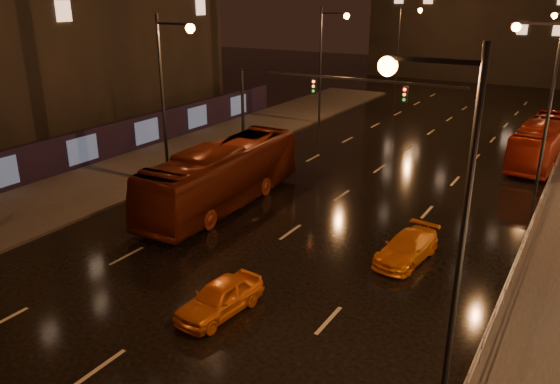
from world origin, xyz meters
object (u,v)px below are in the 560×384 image
Objects in this scene: bus_red at (223,175)px; taxi_far at (407,248)px; bus_curb at (543,141)px; taxi_near at (220,298)px.

bus_red is 3.01× the size of taxi_far.
bus_curb is at bearing 48.97° from bus_red.
bus_red is at bearing -124.33° from bus_curb.
taxi_near is at bearing -101.98° from bus_curb.
taxi_near is (6.41, -8.93, -1.07)m from bus_red.
bus_red is at bearing 131.36° from taxi_near.
taxi_near is at bearing -114.19° from taxi_far.
taxi_near is (-7.62, -26.71, -0.86)m from bus_curb.
bus_red is 11.01m from taxi_far.
bus_curb is at bearing 86.90° from taxi_far.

